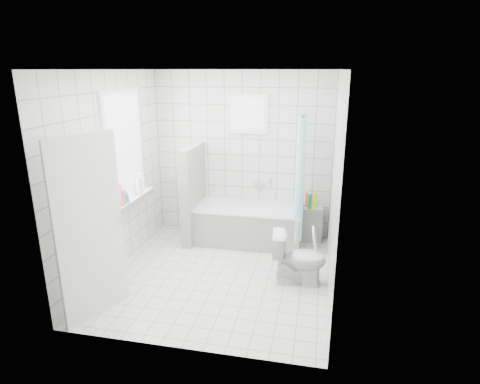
# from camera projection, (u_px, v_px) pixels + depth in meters

# --- Properties ---
(ground) EXTENTS (3.00, 3.00, 0.00)m
(ground) POSITION_uv_depth(u_px,v_px,m) (220.00, 274.00, 5.31)
(ground) COLOR white
(ground) RESTS_ON ground
(ceiling) EXTENTS (3.00, 3.00, 0.00)m
(ceiling) POSITION_uv_depth(u_px,v_px,m) (216.00, 69.00, 4.54)
(ceiling) COLOR white
(ceiling) RESTS_ON ground
(wall_back) EXTENTS (2.80, 0.02, 2.60)m
(wall_back) POSITION_uv_depth(u_px,v_px,m) (242.00, 155.00, 6.33)
(wall_back) COLOR white
(wall_back) RESTS_ON ground
(wall_front) EXTENTS (2.80, 0.02, 2.60)m
(wall_front) POSITION_uv_depth(u_px,v_px,m) (175.00, 224.00, 3.52)
(wall_front) COLOR white
(wall_front) RESTS_ON ground
(wall_left) EXTENTS (0.02, 3.00, 2.60)m
(wall_left) POSITION_uv_depth(u_px,v_px,m) (114.00, 174.00, 5.20)
(wall_left) COLOR white
(wall_left) RESTS_ON ground
(wall_right) EXTENTS (0.02, 3.00, 2.60)m
(wall_right) POSITION_uv_depth(u_px,v_px,m) (334.00, 186.00, 4.65)
(wall_right) COLOR white
(wall_right) RESTS_ON ground
(window_left) EXTENTS (0.01, 0.90, 1.40)m
(window_left) POSITION_uv_depth(u_px,v_px,m) (126.00, 147.00, 5.38)
(window_left) COLOR white
(window_left) RESTS_ON wall_left
(window_back) EXTENTS (0.50, 0.01, 0.50)m
(window_back) POSITION_uv_depth(u_px,v_px,m) (248.00, 114.00, 6.08)
(window_back) COLOR white
(window_back) RESTS_ON wall_back
(window_sill) EXTENTS (0.18, 1.02, 0.08)m
(window_sill) POSITION_uv_depth(u_px,v_px,m) (133.00, 200.00, 5.59)
(window_sill) COLOR white
(window_sill) RESTS_ON wall_left
(door) EXTENTS (0.35, 0.75, 2.00)m
(door) POSITION_uv_depth(u_px,v_px,m) (90.00, 229.00, 4.19)
(door) COLOR silver
(door) RESTS_ON ground
(bathtub) EXTENTS (1.62, 0.77, 0.58)m
(bathtub) POSITION_uv_depth(u_px,v_px,m) (249.00, 224.00, 6.24)
(bathtub) COLOR white
(bathtub) RESTS_ON ground
(partition_wall) EXTENTS (0.15, 0.85, 1.50)m
(partition_wall) POSITION_uv_depth(u_px,v_px,m) (193.00, 194.00, 6.23)
(partition_wall) COLOR white
(partition_wall) RESTS_ON ground
(tiled_ledge) EXTENTS (0.40, 0.24, 0.55)m
(tiled_ledge) POSITION_uv_depth(u_px,v_px,m) (310.00, 224.00, 6.30)
(tiled_ledge) COLOR white
(tiled_ledge) RESTS_ON ground
(toilet) EXTENTS (0.70, 0.44, 0.68)m
(toilet) POSITION_uv_depth(u_px,v_px,m) (299.00, 258.00, 5.01)
(toilet) COLOR white
(toilet) RESTS_ON ground
(curtain_rod) EXTENTS (0.02, 0.80, 0.02)m
(curtain_rod) POSITION_uv_depth(u_px,v_px,m) (303.00, 114.00, 5.57)
(curtain_rod) COLOR silver
(curtain_rod) RESTS_ON wall_back
(shower_curtain) EXTENTS (0.14, 0.48, 1.78)m
(shower_curtain) POSITION_uv_depth(u_px,v_px,m) (299.00, 179.00, 5.71)
(shower_curtain) COLOR #4CCEDF
(shower_curtain) RESTS_ON curtain_rod
(tub_faucet) EXTENTS (0.18, 0.06, 0.06)m
(tub_faucet) POSITION_uv_depth(u_px,v_px,m) (259.00, 184.00, 6.37)
(tub_faucet) COLOR silver
(tub_faucet) RESTS_ON wall_back
(sill_bottles) EXTENTS (0.15, 0.64, 0.31)m
(sill_bottles) POSITION_uv_depth(u_px,v_px,m) (130.00, 189.00, 5.47)
(sill_bottles) COLOR #EB5B7D
(sill_bottles) RESTS_ON window_sill
(ledge_bottles) EXTENTS (0.18, 0.17, 0.25)m
(ledge_bottles) POSITION_uv_depth(u_px,v_px,m) (311.00, 201.00, 6.15)
(ledge_bottles) COLOR #158332
(ledge_bottles) RESTS_ON tiled_ledge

